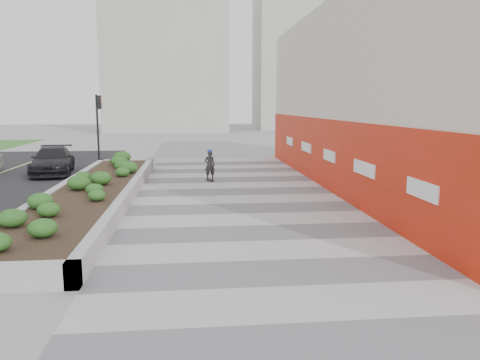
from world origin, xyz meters
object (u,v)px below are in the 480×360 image
object	(u,v)px
skateboarder	(210,165)
planter	(94,189)
car_dark	(53,161)
traffic_signal_near	(99,119)

from	to	relation	value
skateboarder	planter	bearing A→B (deg)	-153.93
car_dark	skateboarder	bearing A→B (deg)	-31.26
traffic_signal_near	car_dark	bearing A→B (deg)	-119.90
planter	car_dark	bearing A→B (deg)	116.00
traffic_signal_near	car_dark	xyz separation A→B (m)	(-1.84, -3.19, -2.06)
car_dark	planter	bearing A→B (deg)	-73.79
skateboarder	traffic_signal_near	bearing A→B (deg)	118.55
planter	traffic_signal_near	distance (m)	10.90
skateboarder	car_dark	world-z (taller)	skateboarder
planter	car_dark	distance (m)	8.14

